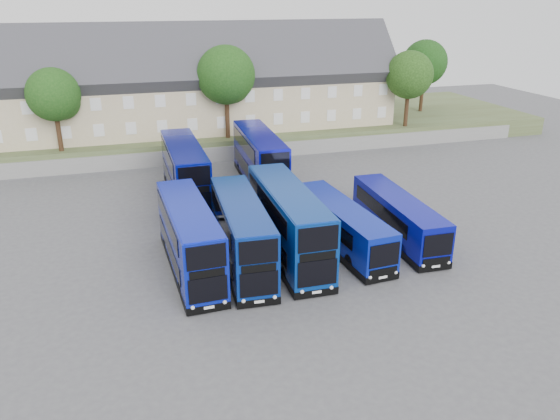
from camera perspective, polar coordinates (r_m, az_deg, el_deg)
The scene contains 15 objects.
ground at distance 33.56m, azimuth 0.26°, elevation -6.16°, with size 120.00×120.00×0.00m, color #4D4D52.
retaining_wall at distance 55.15m, azimuth -7.12°, elevation 5.76°, with size 70.00×0.40×1.50m, color slate.
earth_bank at distance 64.67m, azimuth -8.72°, elevation 8.25°, with size 80.00×20.00×2.00m, color #49512D.
terrace_row at distance 59.36m, azimuth -11.35°, elevation 12.41°, with size 48.00×10.40×11.20m.
dd_front_left at distance 32.92m, azimuth -9.42°, elevation -3.11°, with size 2.74×10.48×4.13m.
dd_front_mid at distance 33.21m, azimuth -4.01°, elevation -2.63°, with size 2.98×10.54×4.14m.
dd_front_right at distance 34.30m, azimuth 0.86°, elevation -1.46°, with size 2.80×11.29×4.46m.
dd_rear_left at distance 44.93m, azimuth -9.89°, elevation 3.90°, with size 2.64×11.41×4.53m.
dd_rear_right at distance 47.81m, azimuth -2.13°, elevation 5.29°, with size 3.09×11.50×4.53m.
coach_east_a at distance 36.00m, azimuth 6.48°, elevation -1.79°, with size 3.00×10.79×2.91m.
coach_east_b at distance 38.03m, azimuth 12.18°, elevation -0.85°, with size 2.62×10.73×2.91m.
tree_west at distance 54.41m, azimuth -22.42°, elevation 10.92°, with size 4.80×4.80×7.65m.
tree_mid at distance 55.59m, azimuth -5.54°, elevation 13.66°, with size 5.76×5.76×9.18m.
tree_east at distance 62.32m, azimuth 13.43°, elevation 13.41°, with size 5.12×5.12×8.16m.
tree_far at distance 71.29m, azimuth 14.94°, elevation 14.51°, with size 5.44×5.44×8.67m.
Camera 1 is at (-8.76, -28.39, 15.60)m, focal length 35.00 mm.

